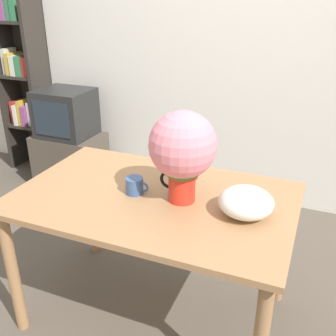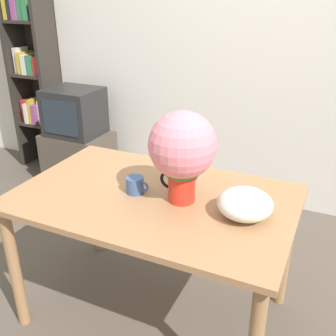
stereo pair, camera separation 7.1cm
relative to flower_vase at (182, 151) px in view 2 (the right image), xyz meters
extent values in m
cube|color=silver|center=(-0.03, 1.54, 0.30)|extent=(8.00, 0.05, 2.60)
cube|color=#A3754C|center=(-0.14, -0.01, -0.27)|extent=(1.36, 0.86, 0.03)
cylinder|color=#A3754C|center=(-0.76, -0.38, -0.64)|extent=(0.06, 0.06, 0.71)
cylinder|color=#A3754C|center=(-0.76, 0.36, -0.64)|extent=(0.06, 0.06, 0.71)
cylinder|color=#A3754C|center=(0.48, 0.36, -0.64)|extent=(0.06, 0.06, 0.71)
cylinder|color=red|center=(0.00, 0.00, -0.17)|extent=(0.13, 0.13, 0.17)
cone|color=red|center=(0.05, 0.00, -0.11)|extent=(0.04, 0.04, 0.04)
torus|color=black|center=(-0.07, 0.00, -0.16)|extent=(0.09, 0.02, 0.09)
sphere|color=#3D7033|center=(0.00, 0.00, -0.03)|extent=(0.23, 0.23, 0.23)
sphere|color=pink|center=(0.00, 0.00, 0.03)|extent=(0.31, 0.31, 0.31)
cylinder|color=#385689|center=(-0.24, -0.02, -0.21)|extent=(0.09, 0.09, 0.08)
torus|color=#385689|center=(-0.19, -0.02, -0.21)|extent=(0.06, 0.01, 0.06)
ellipsoid|color=silver|center=(0.31, -0.02, -0.19)|extent=(0.24, 0.24, 0.13)
cube|color=#4C4238|center=(-1.49, 1.14, -0.75)|extent=(0.58, 0.41, 0.49)
cube|color=black|center=(-1.49, 1.14, -0.30)|extent=(0.45, 0.39, 0.40)
cube|color=#232D38|center=(-1.49, 0.94, -0.30)|extent=(0.35, 0.01, 0.29)
cube|color=#2D2823|center=(-2.30, 1.37, -0.20)|extent=(0.04, 0.29, 1.59)
cube|color=#2D2823|center=(-1.92, 1.37, -0.20)|extent=(0.04, 0.29, 1.59)
cube|color=#2D2823|center=(-2.11, 1.51, -0.20)|extent=(0.42, 0.01, 1.59)
cube|color=#2D2823|center=(-2.11, 1.37, -0.55)|extent=(0.35, 0.27, 0.03)
cube|color=#B72D28|center=(-2.23, 1.37, -0.43)|extent=(0.05, 0.16, 0.22)
cube|color=silver|center=(-2.18, 1.37, -0.44)|extent=(0.04, 0.25, 0.20)
cube|color=gold|center=(-2.13, 1.37, -0.42)|extent=(0.04, 0.22, 0.24)
cube|color=#934784|center=(-2.08, 1.37, -0.44)|extent=(0.05, 0.24, 0.19)
cube|color=silver|center=(-2.03, 1.37, -0.42)|extent=(0.04, 0.17, 0.23)
cube|color=#2D2823|center=(-2.11, 1.37, -0.07)|extent=(0.35, 0.27, 0.03)
cube|color=silver|center=(-2.24, 1.37, 0.06)|extent=(0.05, 0.16, 0.23)
cube|color=gold|center=(-2.18, 1.37, 0.04)|extent=(0.05, 0.20, 0.19)
cube|color=silver|center=(-2.12, 1.37, 0.03)|extent=(0.05, 0.22, 0.18)
cube|color=#337A4C|center=(-2.06, 1.37, 0.03)|extent=(0.06, 0.21, 0.18)
cube|color=#B72D28|center=(-2.00, 1.37, 0.03)|extent=(0.05, 0.20, 0.17)
cube|color=#2D2823|center=(-2.11, 1.37, 0.40)|extent=(0.35, 0.27, 0.03)
cube|color=gold|center=(-2.24, 1.37, 0.53)|extent=(0.05, 0.23, 0.23)
cube|color=black|center=(-2.19, 1.37, 0.51)|extent=(0.04, 0.24, 0.18)
cube|color=#934784|center=(-2.14, 1.37, 0.52)|extent=(0.05, 0.24, 0.20)
cube|color=#337A4C|center=(-2.08, 1.37, 0.51)|extent=(0.05, 0.21, 0.18)
cube|color=#337A4C|center=(-2.01, 1.37, 0.54)|extent=(0.06, 0.23, 0.24)
camera|label=1|loc=(0.56, -1.55, 0.66)|focal=42.00mm
camera|label=2|loc=(0.63, -1.52, 0.66)|focal=42.00mm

